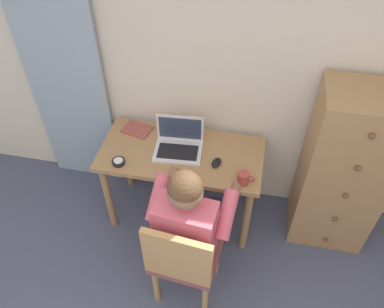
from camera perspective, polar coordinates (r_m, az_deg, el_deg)
The scene contains 11 objects.
wall_back at distance 2.71m, azimuth 6.88°, elevation 12.54°, with size 4.80×0.05×2.50m, color beige.
curtain_panel at distance 3.06m, azimuth -18.51°, elevation 12.21°, with size 0.62×0.03×2.29m, color #8EA3B7.
desk at distance 2.89m, azimuth -1.55°, elevation -1.32°, with size 1.18×0.57×0.71m.
dresser at distance 2.94m, azimuth 21.20°, elevation -2.37°, with size 0.56×0.45×1.34m.
chair at distance 2.54m, azimuth -1.28°, elevation -14.95°, with size 0.46×0.44×0.88m.
person_seated at distance 2.49m, azimuth -0.08°, elevation -9.34°, with size 0.56×0.61×1.20m.
laptop at distance 2.81m, azimuth -1.95°, elevation 1.55°, with size 0.36×0.28×0.24m.
computer_mouse at distance 2.72m, azimuth 3.59°, elevation -1.26°, with size 0.06×0.10×0.03m, color black.
desk_clock at distance 2.77m, azimuth -10.67°, elevation -1.14°, with size 0.09×0.09×0.03m.
notebook_pad at distance 3.01m, azimuth -8.02°, elevation 3.58°, with size 0.21×0.15×0.01m, color #994742.
coffee_mug at distance 2.60m, azimuth 7.53°, elevation -3.52°, with size 0.12×0.08×0.09m.
Camera 1 is at (0.14, -0.09, 2.70)m, focal length 36.55 mm.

